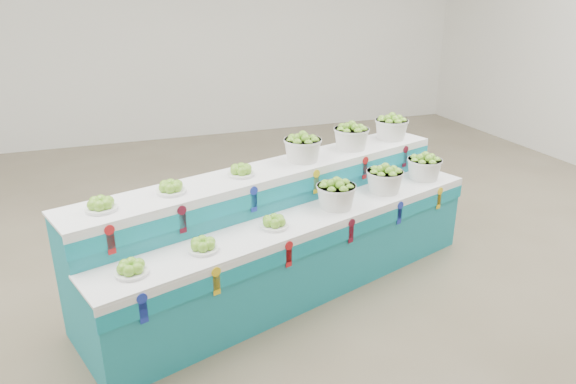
% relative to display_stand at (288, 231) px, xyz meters
% --- Properties ---
extents(ground, '(10.00, 10.00, 0.00)m').
position_rel_display_stand_xyz_m(ground, '(0.10, 0.17, -0.51)').
color(ground, brown).
rests_on(ground, ground).
extents(back_wall, '(10.00, 0.00, 10.00)m').
position_rel_display_stand_xyz_m(back_wall, '(0.10, 5.17, 1.49)').
color(back_wall, silver).
rests_on(back_wall, ground).
extents(display_stand, '(3.73, 2.01, 1.02)m').
position_rel_display_stand_xyz_m(display_stand, '(0.00, 0.00, 0.00)').
color(display_stand, teal).
rests_on(display_stand, ground).
extents(plate_lower_left, '(0.28, 0.28, 0.10)m').
position_rel_display_stand_xyz_m(plate_lower_left, '(-1.32, -0.67, 0.26)').
color(plate_lower_left, white).
rests_on(plate_lower_left, display_stand).
extents(plate_lower_mid, '(0.28, 0.28, 0.10)m').
position_rel_display_stand_xyz_m(plate_lower_mid, '(-0.82, -0.50, 0.26)').
color(plate_lower_mid, white).
rests_on(plate_lower_mid, display_stand).
extents(plate_lower_right, '(0.28, 0.28, 0.10)m').
position_rel_display_stand_xyz_m(plate_lower_right, '(-0.23, -0.31, 0.26)').
color(plate_lower_right, white).
rests_on(plate_lower_right, display_stand).
extents(basket_lower_left, '(0.42, 0.42, 0.24)m').
position_rel_display_stand_xyz_m(basket_lower_left, '(0.39, -0.11, 0.33)').
color(basket_lower_left, silver).
rests_on(basket_lower_left, display_stand).
extents(basket_lower_mid, '(0.42, 0.42, 0.24)m').
position_rel_display_stand_xyz_m(basket_lower_mid, '(0.96, 0.08, 0.33)').
color(basket_lower_mid, silver).
rests_on(basket_lower_mid, display_stand).
extents(basket_lower_right, '(0.42, 0.42, 0.24)m').
position_rel_display_stand_xyz_m(basket_lower_right, '(1.49, 0.25, 0.33)').
color(basket_lower_right, silver).
rests_on(basket_lower_right, display_stand).
extents(plate_upper_left, '(0.28, 0.28, 0.10)m').
position_rel_display_stand_xyz_m(plate_upper_left, '(-1.46, -0.24, 0.56)').
color(plate_upper_left, white).
rests_on(plate_upper_left, display_stand).
extents(plate_upper_mid, '(0.28, 0.28, 0.10)m').
position_rel_display_stand_xyz_m(plate_upper_mid, '(-0.96, -0.08, 0.56)').
color(plate_upper_mid, white).
rests_on(plate_upper_mid, display_stand).
extents(plate_upper_right, '(0.28, 0.28, 0.10)m').
position_rel_display_stand_xyz_m(plate_upper_right, '(-0.36, 0.12, 0.56)').
color(plate_upper_right, white).
rests_on(plate_upper_right, display_stand).
extents(basket_upper_left, '(0.42, 0.42, 0.24)m').
position_rel_display_stand_xyz_m(basket_upper_left, '(0.25, 0.32, 0.63)').
color(basket_upper_left, silver).
rests_on(basket_upper_left, display_stand).
extents(basket_upper_mid, '(0.42, 0.42, 0.24)m').
position_rel_display_stand_xyz_m(basket_upper_mid, '(0.82, 0.50, 0.63)').
color(basket_upper_mid, silver).
rests_on(basket_upper_mid, display_stand).
extents(basket_upper_right, '(0.42, 0.42, 0.24)m').
position_rel_display_stand_xyz_m(basket_upper_right, '(1.35, 0.67, 0.63)').
color(basket_upper_right, silver).
rests_on(basket_upper_right, display_stand).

